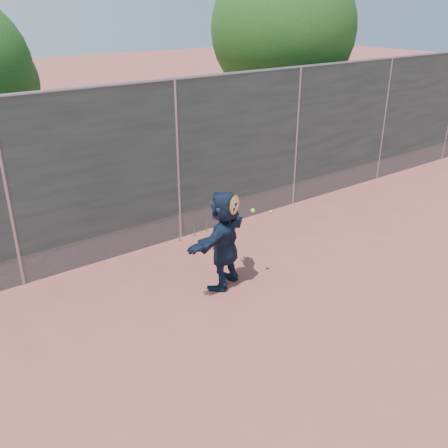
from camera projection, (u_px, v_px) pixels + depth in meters
ground at (309, 321)px, 7.18m from camera, size 80.00×80.00×0.00m
player at (224, 240)px, 7.80m from camera, size 1.55×1.03×1.61m
ball_ground at (271, 212)px, 10.83m from camera, size 0.07×0.07×0.07m
fence at (177, 159)px, 9.11m from camera, size 20.00×0.06×3.03m
swing_action at (236, 207)px, 7.47m from camera, size 0.60×0.19×0.51m
tree_right at (287, 33)px, 12.52m from camera, size 3.78×3.60×5.39m
weed_clump at (196, 229)px, 9.77m from camera, size 0.68×0.07×0.30m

